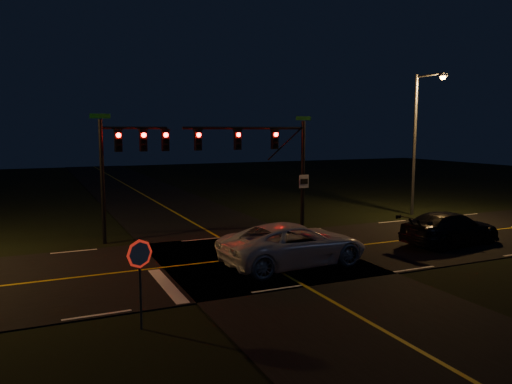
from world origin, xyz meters
name	(u,v)px	position (x,y,z in m)	size (l,w,h in m)	color
ground	(254,258)	(0.00, 0.00, 0.00)	(120.00, 120.00, 0.00)	black
road_ew	(254,258)	(0.00, 0.00, 0.02)	(120.00, 9.00, 0.04)	black
road_ns	(254,258)	(0.00, 0.00, 0.02)	(8.00, 120.00, 0.04)	black
lane_markings	(260,257)	(0.24, -0.10, 0.04)	(120.00, 120.00, 0.01)	gold
streetlight_ne	(419,132)	(14.00, 5.64, 5.34)	(0.50, 2.46, 9.00)	#57595F
signal_mast_ne	(265,151)	(3.14, 5.49, 4.35)	(7.47, 0.41, 6.26)	black
signal_mast_nw	(125,156)	(-4.39, 5.49, 4.26)	(3.77, 0.41, 6.26)	black
stop_sign	(140,265)	(-6.00, -5.83, 1.84)	(0.75, 0.33, 2.55)	#57595F
pickup_white	(294,245)	(0.99, -1.76, 0.86)	(6.33, 3.22, 1.71)	white
suv_dark	(450,229)	(9.59, -1.60, 0.78)	(5.58, 2.71, 1.57)	black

